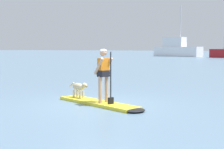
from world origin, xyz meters
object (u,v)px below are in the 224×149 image
person_paddler (104,72)px  moored_boat_far_port (177,49)px  paddleboard (102,104)px  dog (79,87)px

person_paddler → moored_boat_far_port: (-15.91, 59.36, 0.47)m
paddleboard → dog: bearing=159.7°
person_paddler → dog: person_paddler is taller
dog → moored_boat_far_port: (-14.68, 58.90, 1.09)m
person_paddler → moored_boat_far_port: bearing=105.0°
paddleboard → person_paddler: person_paddler is taller
paddleboard → moored_boat_far_port: size_ratio=0.34×
person_paddler → moored_boat_far_port: 61.46m
paddleboard → dog: dog is taller
person_paddler → dog: 1.45m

